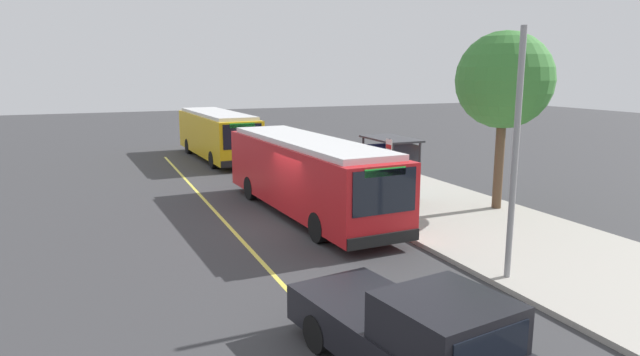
{
  "coord_description": "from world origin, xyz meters",
  "views": [
    {
      "loc": [
        18.02,
        -6.53,
        5.48
      ],
      "look_at": [
        0.31,
        0.92,
        1.7
      ],
      "focal_mm": 30.85,
      "sensor_mm": 36.0,
      "label": 1
    }
  ],
  "objects_px": {
    "pickup_truck": "(416,338)",
    "route_sign_post": "(389,165)",
    "transit_bus_second": "(217,133)",
    "pedestrian_commuter": "(363,172)",
    "waiting_bench": "(390,182)",
    "transit_bus_main": "(307,173)"
  },
  "relations": [
    {
      "from": "pickup_truck",
      "to": "pedestrian_commuter",
      "type": "distance_m",
      "value": 14.64
    },
    {
      "from": "route_sign_post",
      "to": "pickup_truck",
      "type": "bearing_deg",
      "value": -27.37
    },
    {
      "from": "pickup_truck",
      "to": "transit_bus_second",
      "type": "bearing_deg",
      "value": 175.01
    },
    {
      "from": "transit_bus_main",
      "to": "route_sign_post",
      "type": "relative_size",
      "value": 3.99
    },
    {
      "from": "pickup_truck",
      "to": "waiting_bench",
      "type": "relative_size",
      "value": 3.52
    },
    {
      "from": "transit_bus_main",
      "to": "route_sign_post",
      "type": "xyz_separation_m",
      "value": [
        1.27,
        2.85,
        0.34
      ]
    },
    {
      "from": "pedestrian_commuter",
      "to": "route_sign_post",
      "type": "bearing_deg",
      "value": -8.82
    },
    {
      "from": "transit_bus_second",
      "to": "waiting_bench",
      "type": "relative_size",
      "value": 6.57
    },
    {
      "from": "transit_bus_main",
      "to": "pedestrian_commuter",
      "type": "height_order",
      "value": "transit_bus_main"
    },
    {
      "from": "pickup_truck",
      "to": "route_sign_post",
      "type": "distance_m",
      "value": 11.73
    },
    {
      "from": "transit_bus_second",
      "to": "pickup_truck",
      "type": "distance_m",
      "value": 26.43
    },
    {
      "from": "pickup_truck",
      "to": "pedestrian_commuter",
      "type": "relative_size",
      "value": 3.34
    },
    {
      "from": "waiting_bench",
      "to": "transit_bus_main",
      "type": "bearing_deg",
      "value": -71.86
    },
    {
      "from": "transit_bus_second",
      "to": "transit_bus_main",
      "type": "bearing_deg",
      "value": 0.88
    },
    {
      "from": "transit_bus_second",
      "to": "pickup_truck",
      "type": "xyz_separation_m",
      "value": [
        26.32,
        -2.3,
        -0.76
      ]
    },
    {
      "from": "transit_bus_main",
      "to": "pickup_truck",
      "type": "bearing_deg",
      "value": -12.23
    },
    {
      "from": "transit_bus_main",
      "to": "transit_bus_second",
      "type": "bearing_deg",
      "value": -179.12
    },
    {
      "from": "route_sign_post",
      "to": "pedestrian_commuter",
      "type": "xyz_separation_m",
      "value": [
        -3.05,
        0.47,
        -0.84
      ]
    },
    {
      "from": "route_sign_post",
      "to": "pedestrian_commuter",
      "type": "distance_m",
      "value": 3.2
    },
    {
      "from": "transit_bus_main",
      "to": "waiting_bench",
      "type": "distance_m",
      "value": 4.83
    },
    {
      "from": "waiting_bench",
      "to": "pedestrian_commuter",
      "type": "xyz_separation_m",
      "value": [
        -0.31,
        -1.18,
        0.48
      ]
    },
    {
      "from": "pedestrian_commuter",
      "to": "transit_bus_second",
      "type": "bearing_deg",
      "value": -164.64
    }
  ]
}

